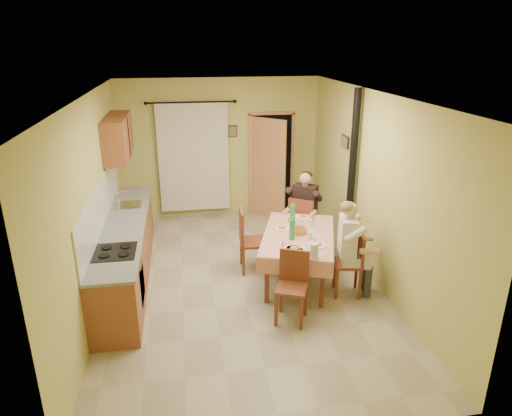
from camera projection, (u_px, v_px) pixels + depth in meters
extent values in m
cube|color=tan|center=(241.00, 282.00, 6.98)|extent=(4.00, 6.00, 0.01)
cube|color=#C7C266|center=(220.00, 149.00, 9.27)|extent=(4.00, 0.04, 2.80)
cube|color=#C7C266|center=(289.00, 311.00, 3.72)|extent=(4.00, 0.04, 2.80)
cube|color=#C7C266|center=(94.00, 203.00, 6.18)|extent=(0.04, 6.00, 2.80)
cube|color=#C7C266|center=(373.00, 188.00, 6.80)|extent=(0.04, 6.00, 2.80)
cube|color=white|center=(239.00, 94.00, 6.01)|extent=(4.00, 6.00, 0.04)
cube|color=brown|center=(126.00, 252.00, 6.93)|extent=(0.60, 3.60, 0.88)
cube|color=gray|center=(123.00, 224.00, 6.77)|extent=(0.64, 3.64, 0.04)
cube|color=white|center=(101.00, 205.00, 6.61)|extent=(0.02, 3.60, 0.66)
cube|color=silver|center=(128.00, 205.00, 7.51)|extent=(0.42, 0.42, 0.03)
cube|color=black|center=(115.00, 252.00, 5.84)|extent=(0.52, 0.56, 0.02)
cube|color=black|center=(142.00, 283.00, 6.05)|extent=(0.01, 0.55, 0.55)
cube|color=brown|center=(118.00, 137.00, 7.59)|extent=(0.35, 1.40, 0.70)
cylinder|color=black|center=(191.00, 102.00, 8.74)|extent=(1.70, 0.04, 0.04)
cube|color=silver|center=(194.00, 158.00, 9.14)|extent=(1.40, 0.06, 2.20)
cube|color=black|center=(271.00, 164.00, 9.55)|extent=(0.84, 0.03, 2.06)
cube|color=tan|center=(250.00, 165.00, 9.46)|extent=(0.06, 0.06, 2.12)
cube|color=tan|center=(292.00, 163.00, 9.60)|extent=(0.06, 0.06, 2.12)
cube|color=tan|center=(272.00, 113.00, 9.16)|extent=(0.96, 0.06, 0.06)
cube|color=tan|center=(268.00, 169.00, 9.24)|extent=(0.61, 0.60, 2.04)
cube|color=tan|center=(298.00, 235.00, 6.79)|extent=(1.50, 1.93, 0.04)
cube|color=tan|center=(294.00, 269.00, 6.04)|extent=(0.97, 0.33, 0.22)
cube|color=tan|center=(301.00, 221.00, 7.62)|extent=(0.97, 0.33, 0.22)
cube|color=tan|center=(265.00, 240.00, 6.90)|extent=(0.54, 1.62, 0.22)
cube|color=tan|center=(333.00, 244.00, 6.76)|extent=(0.54, 1.62, 0.22)
cylinder|color=white|center=(303.00, 217.00, 7.42)|extent=(0.25, 0.25, 0.02)
ellipsoid|color=#CC7233|center=(303.00, 216.00, 7.41)|extent=(0.12, 0.12, 0.05)
cylinder|color=white|center=(294.00, 250.00, 6.26)|extent=(0.25, 0.25, 0.02)
ellipsoid|color=#CC7233|center=(294.00, 248.00, 6.26)|extent=(0.12, 0.12, 0.05)
cylinder|color=white|center=(317.00, 245.00, 6.40)|extent=(0.25, 0.25, 0.02)
ellipsoid|color=#CC7233|center=(318.00, 244.00, 6.39)|extent=(0.12, 0.12, 0.05)
cylinder|color=white|center=(282.00, 228.00, 6.98)|extent=(0.25, 0.25, 0.02)
ellipsoid|color=#CC7233|center=(282.00, 227.00, 6.97)|extent=(0.12, 0.12, 0.05)
cylinder|color=#CB6E37|center=(299.00, 230.00, 6.81)|extent=(0.26, 0.26, 0.08)
cylinder|color=white|center=(296.00, 249.00, 6.27)|extent=(0.28, 0.28, 0.02)
cube|color=tan|center=(296.00, 249.00, 6.23)|extent=(0.06, 0.07, 0.03)
cube|color=tan|center=(301.00, 248.00, 6.26)|extent=(0.06, 0.04, 0.03)
cube|color=tan|center=(296.00, 248.00, 6.26)|extent=(0.06, 0.04, 0.03)
cube|color=tan|center=(296.00, 248.00, 6.26)|extent=(0.06, 0.07, 0.03)
cylinder|color=silver|center=(310.00, 235.00, 6.61)|extent=(0.07, 0.07, 0.10)
cylinder|color=silver|center=(311.00, 223.00, 7.05)|extent=(0.07, 0.07, 0.10)
cylinder|color=white|center=(314.00, 251.00, 5.96)|extent=(0.11, 0.11, 0.22)
cylinder|color=silver|center=(314.00, 249.00, 5.95)|extent=(0.02, 0.02, 0.30)
cube|color=brown|center=(303.00, 224.00, 7.88)|extent=(0.60, 0.60, 0.04)
cube|color=brown|center=(300.00, 214.00, 7.62)|extent=(0.38, 0.27, 0.49)
cube|color=brown|center=(292.00, 288.00, 5.85)|extent=(0.51, 0.51, 0.04)
cube|color=brown|center=(294.00, 265.00, 5.93)|extent=(0.37, 0.19, 0.44)
cube|color=brown|center=(348.00, 264.00, 6.50)|extent=(0.45, 0.45, 0.04)
cube|color=brown|center=(361.00, 249.00, 6.41)|extent=(0.12, 0.38, 0.44)
cube|color=brown|center=(255.00, 242.00, 7.20)|extent=(0.48, 0.48, 0.04)
cube|color=brown|center=(241.00, 226.00, 7.07)|extent=(0.06, 0.46, 0.53)
cube|color=black|center=(302.00, 222.00, 7.76)|extent=(0.52, 0.53, 0.16)
cube|color=black|center=(305.00, 200.00, 7.75)|extent=(0.46, 0.40, 0.54)
sphere|color=tan|center=(306.00, 179.00, 7.61)|extent=(0.21, 0.21, 0.21)
ellipsoid|color=black|center=(306.00, 176.00, 7.63)|extent=(0.21, 0.21, 0.16)
cube|color=silver|center=(355.00, 259.00, 6.47)|extent=(0.47, 0.44, 0.16)
cube|color=silver|center=(348.00, 236.00, 6.35)|extent=(0.30, 0.44, 0.54)
sphere|color=tan|center=(350.00, 210.00, 6.21)|extent=(0.21, 0.21, 0.21)
ellipsoid|color=olive|center=(348.00, 207.00, 6.20)|extent=(0.21, 0.21, 0.16)
cylinder|color=black|center=(352.00, 177.00, 7.34)|extent=(0.12, 0.12, 2.80)
cylinder|color=black|center=(346.00, 247.00, 7.78)|extent=(0.24, 0.24, 0.30)
cube|color=black|center=(232.00, 131.00, 9.16)|extent=(0.19, 0.03, 0.23)
cube|color=brown|center=(345.00, 142.00, 7.75)|extent=(0.03, 0.31, 0.21)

